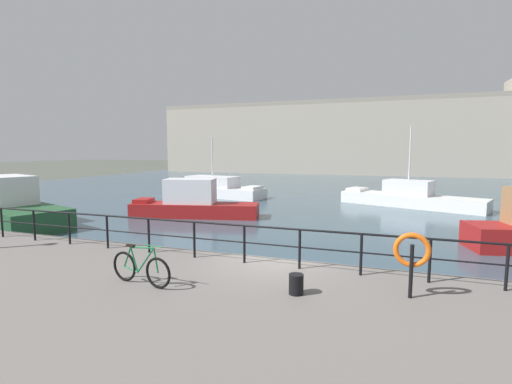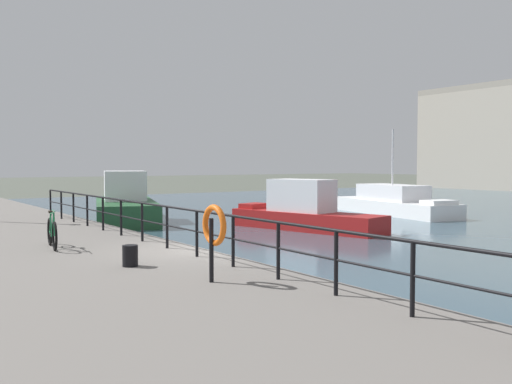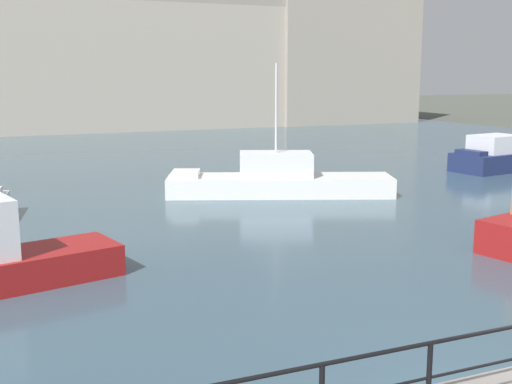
# 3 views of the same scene
# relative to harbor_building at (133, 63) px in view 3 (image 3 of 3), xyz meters

# --- Properties ---
(water_basin) EXTENTS (80.00, 60.00, 0.01)m
(water_basin) POSITION_rel_harbor_building_xyz_m (-6.73, -26.16, -6.21)
(water_basin) COLOR #385160
(water_basin) RESTS_ON ground_plane
(harbor_building) EXTENTS (72.93, 11.05, 15.04)m
(harbor_building) POSITION_rel_harbor_building_xyz_m (0.00, 0.00, 0.00)
(harbor_building) COLOR #A89E8E
(harbor_building) RESTS_ON ground_plane
(moored_red_daysailer) EXTENTS (9.98, 5.77, 5.72)m
(moored_red_daysailer) POSITION_rel_harbor_building_xyz_m (-2.11, -37.83, -5.54)
(moored_red_daysailer) COLOR white
(moored_red_daysailer) RESTS_ON water_basin
(moored_small_launch) EXTENTS (5.83, 3.18, 1.97)m
(moored_small_launch) POSITION_rel_harbor_building_xyz_m (12.21, -35.92, -5.44)
(moored_small_launch) COLOR navy
(moored_small_launch) RESTS_ON water_basin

